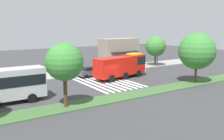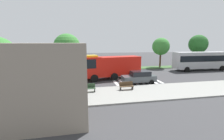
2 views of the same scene
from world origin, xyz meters
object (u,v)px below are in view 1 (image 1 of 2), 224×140
bench_near_shelter (117,67)px  bench_west_of_shelter (97,69)px  median_tree_west (64,62)px  sidewalk_tree_center (156,46)px  bus_stop_shelter (134,58)px  fire_truck (122,65)px  street_lamp (158,49)px  median_tree_center (197,51)px  parked_car_mid (91,71)px

bench_near_shelter → bench_west_of_shelter: same height
median_tree_west → bench_west_of_shelter: bearing=51.2°
sidewalk_tree_center → bus_stop_shelter: bearing=172.6°
bus_stop_shelter → fire_truck: bearing=-139.2°
bench_west_of_shelter → bus_stop_shelter: bearing=0.2°
bench_near_shelter → street_lamp: (9.18, -1.02, 2.94)m
fire_truck → bench_west_of_shelter: bearing=88.6°
median_tree_west → median_tree_center: size_ratio=0.90×
street_lamp → sidewalk_tree_center: bearing=118.2°
street_lamp → median_tree_center: 15.56m
median_tree_west → bench_near_shelter: bearing=42.4°
bus_stop_shelter → bench_near_shelter: (-4.00, -0.02, -1.30)m
bench_near_shelter → bench_west_of_shelter: (-4.40, 0.00, 0.00)m
bus_stop_shelter → bench_near_shelter: size_ratio=2.19×
fire_truck → street_lamp: size_ratio=1.70×
bus_stop_shelter → median_tree_center: (-0.91, -15.32, 2.76)m
fire_truck → bench_near_shelter: size_ratio=6.05×
bench_near_shelter → sidewalk_tree_center: 9.64m
fire_truck → bench_near_shelter: bearing=52.0°
street_lamp → median_tree_west: size_ratio=0.89×
median_tree_center → fire_truck: bearing=126.5°
fire_truck → parked_car_mid: size_ratio=2.12×
street_lamp → median_tree_west: 29.59m
bench_west_of_shelter → street_lamp: (13.58, -1.02, 2.94)m
parked_car_mid → bus_stop_shelter: bus_stop_shelter is taller
bench_near_shelter → bench_west_of_shelter: size_ratio=1.00×
parked_car_mid → bench_near_shelter: (7.04, 2.82, -0.29)m
bus_stop_shelter → median_tree_west: median_tree_west is taller
sidewalk_tree_center → parked_car_mid: bearing=-172.2°
parked_car_mid → bus_stop_shelter: bearing=13.2°
parked_car_mid → bench_west_of_shelter: (2.64, 2.82, -0.29)m
fire_truck → bus_stop_shelter: size_ratio=2.77×
bus_stop_shelter → bench_near_shelter: bus_stop_shelter is taller
median_tree_center → bench_west_of_shelter: bearing=116.1°
parked_car_mid → bench_near_shelter: size_ratio=2.86×
bus_stop_shelter → median_tree_center: 15.59m
fire_truck → median_tree_west: bearing=-155.9°
bench_west_of_shelter → median_tree_west: (-12.32, -15.29, 4.04)m
sidewalk_tree_center → fire_truck: bearing=-155.0°
fire_truck → median_tree_west: 16.17m
bus_stop_shelter → median_tree_west: size_ratio=0.55×
median_tree_west → street_lamp: bearing=28.9°
sidewalk_tree_center → bench_west_of_shelter: bearing=177.3°
bus_stop_shelter → bench_west_of_shelter: bearing=-179.8°
median_tree_center → street_lamp: bearing=66.9°
bench_west_of_shelter → median_tree_west: 20.05m
parked_car_mid → median_tree_center: 16.50m
street_lamp → median_tree_west: bearing=-151.1°
median_tree_center → median_tree_west: bearing=180.0°
sidewalk_tree_center → median_tree_west: (-25.69, -14.67, 0.55)m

